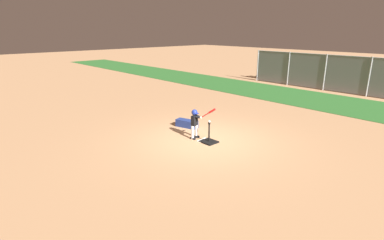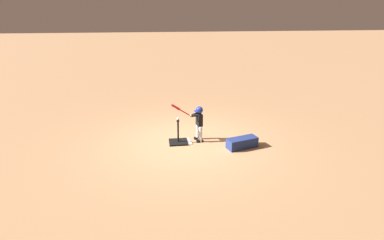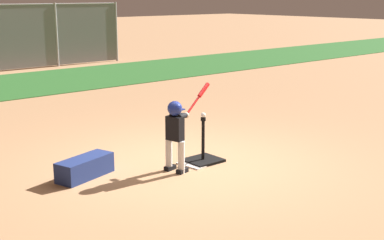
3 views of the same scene
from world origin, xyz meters
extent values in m
plane|color=#AD7F56|center=(0.00, 0.00, 0.00)|extent=(90.00, 90.00, 0.00)
cube|color=white|center=(0.07, -0.04, 0.01)|extent=(0.49, 0.49, 0.02)
cube|color=black|center=(0.21, -0.02, 0.02)|extent=(0.52, 0.46, 0.04)
cylinder|color=black|center=(0.21, -0.02, 0.34)|extent=(0.05, 0.05, 0.59)
cylinder|color=black|center=(0.21, -0.02, 0.66)|extent=(0.08, 0.08, 0.05)
cylinder|color=silver|center=(-0.43, 0.00, 0.23)|extent=(0.12, 0.12, 0.46)
cube|color=black|center=(-0.41, 0.00, 0.03)|extent=(0.20, 0.13, 0.06)
cylinder|color=silver|center=(-0.38, -0.22, 0.23)|extent=(0.12, 0.12, 0.46)
cube|color=black|center=(-0.36, -0.22, 0.03)|extent=(0.20, 0.13, 0.06)
cube|color=black|center=(-0.40, -0.11, 0.63)|extent=(0.18, 0.26, 0.34)
sphere|color=#DBB293|center=(-0.40, -0.11, 0.90)|extent=(0.18, 0.18, 0.18)
sphere|color=navy|center=(-0.40, -0.11, 0.92)|extent=(0.21, 0.21, 0.21)
cube|color=navy|center=(-0.32, -0.09, 0.89)|extent=(0.14, 0.17, 0.01)
cylinder|color=black|center=(-0.28, -0.05, 0.79)|extent=(0.28, 0.09, 0.10)
cylinder|color=black|center=(-0.27, -0.12, 0.79)|extent=(0.27, 0.20, 0.10)
sphere|color=#DBB293|center=(-0.15, -0.06, 0.77)|extent=(0.09, 0.09, 0.09)
cylinder|color=red|center=(0.10, 0.00, 0.96)|extent=(0.53, 0.15, 0.39)
cylinder|color=red|center=(0.27, 0.04, 1.08)|extent=(0.26, 0.12, 0.21)
cylinder|color=black|center=(-0.17, -0.06, 0.76)|extent=(0.05, 0.06, 0.05)
sphere|color=white|center=(0.21, -0.02, 0.72)|extent=(0.07, 0.07, 0.07)
cube|color=navy|center=(-1.49, 0.51, 0.14)|extent=(0.90, 0.54, 0.28)
camera|label=1|loc=(6.61, -6.70, 3.58)|focal=28.00mm
camera|label=2|loc=(0.82, 7.66, 3.52)|focal=28.00mm
camera|label=3|loc=(-4.91, -5.73, 2.45)|focal=50.00mm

